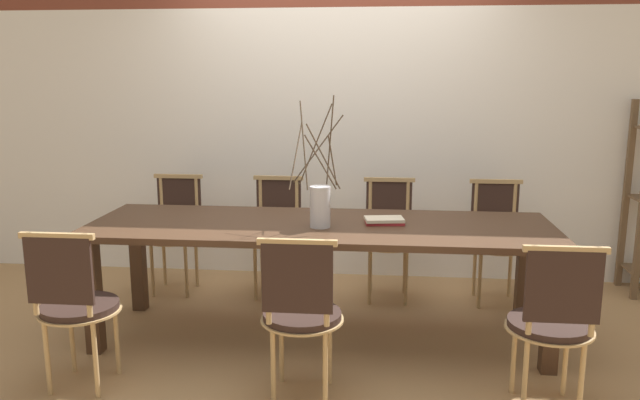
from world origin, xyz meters
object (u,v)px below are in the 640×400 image
at_px(chair_near_center, 553,319).
at_px(vase_centerpiece, 320,204).
at_px(dining_table, 320,237).
at_px(chair_far_center, 388,234).
at_px(book_stack, 384,221).

relative_size(chair_near_center, vase_centerpiece, 1.13).
distance_m(dining_table, chair_near_center, 1.46).
relative_size(dining_table, chair_far_center, 3.21).
height_order(dining_table, vase_centerpiece, vase_centerpiece).
height_order(chair_near_center, book_stack, chair_near_center).
height_order(dining_table, chair_far_center, chair_far_center).
bearing_deg(dining_table, chair_near_center, -33.09).
relative_size(chair_near_center, book_stack, 3.50).
xyz_separation_m(chair_far_center, vase_centerpiece, (-0.43, -0.88, 0.40)).
bearing_deg(dining_table, book_stack, 6.49).
height_order(chair_far_center, book_stack, chair_far_center).
relative_size(chair_far_center, book_stack, 3.50).
relative_size(vase_centerpiece, book_stack, 3.10).
xyz_separation_m(chair_near_center, book_stack, (-0.82, 0.84, 0.28)).
height_order(dining_table, book_stack, book_stack).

